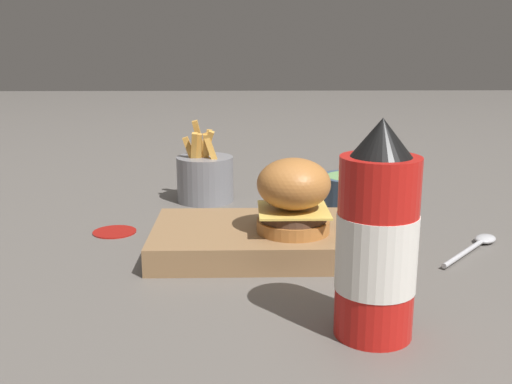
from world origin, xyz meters
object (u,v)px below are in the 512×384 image
Objects in this scene: side_bowl at (352,192)px; ketchup_bottle at (377,242)px; serving_board at (256,239)px; spoon at (478,243)px; burger at (294,195)px; fries_basket at (205,177)px.

ketchup_bottle is at bearing -97.54° from side_bowl.
ketchup_bottle is (0.11, -0.25, 0.08)m from serving_board.
spoon is at bearing 1.78° from serving_board.
burger is 0.68× the size of fries_basket.
serving_board is 0.30m from fries_basket.
burger reaches higher than serving_board.
serving_board is 1.93× the size of fries_basket.
ketchup_bottle is at bearing -65.89° from serving_board.
ketchup_bottle is 0.57m from fries_basket.
serving_board reaches higher than spoon.
ketchup_bottle reaches higher than side_bowl.
burger is at bearing -25.58° from serving_board.
ketchup_bottle is (0.06, -0.23, 0.01)m from burger.
burger is 0.23m from ketchup_bottle.
burger is at bearing 105.34° from ketchup_bottle.
fries_basket is 0.27m from side_bowl.
burger reaches higher than spoon.
burger is at bearing 138.80° from spoon.
burger is 0.46× the size of ketchup_bottle.
spoon is (0.27, 0.03, -0.08)m from burger.
ketchup_bottle reaches higher than spoon.
side_bowl is at bearing -15.39° from fries_basket.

